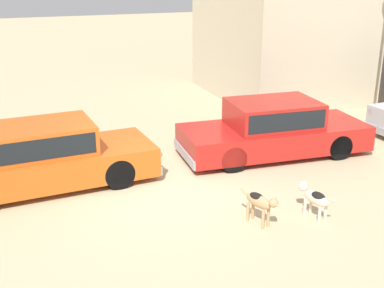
{
  "coord_description": "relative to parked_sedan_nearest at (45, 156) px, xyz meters",
  "views": [
    {
      "loc": [
        -2.93,
        -9.41,
        4.56
      ],
      "look_at": [
        0.74,
        0.2,
        0.9
      ],
      "focal_mm": 47.3,
      "sensor_mm": 36.0,
      "label": 1
    }
  ],
  "objects": [
    {
      "name": "ground_plane",
      "position": [
        2.27,
        -1.14,
        -0.7
      ],
      "size": [
        80.0,
        80.0,
        0.0
      ],
      "primitive_type": "plane",
      "color": "tan"
    },
    {
      "name": "parked_sedan_second",
      "position": [
        5.56,
        -0.02,
        -0.01
      ],
      "size": [
        4.92,
        2.12,
        1.39
      ],
      "rotation": [
        0.0,
        0.0,
        -0.07
      ],
      "color": "#AD1E19",
      "rests_on": "ground_plane"
    },
    {
      "name": "stray_dog_spotted",
      "position": [
        3.49,
        -3.19,
        -0.24
      ],
      "size": [
        0.37,
        0.96,
        0.68
      ],
      "rotation": [
        0.0,
        0.0,
        5.02
      ],
      "color": "tan",
      "rests_on": "ground_plane"
    },
    {
      "name": "parked_sedan_nearest",
      "position": [
        0.0,
        0.0,
        0.0
      ],
      "size": [
        4.86,
        2.01,
        1.41
      ],
      "rotation": [
        0.0,
        0.0,
        0.06
      ],
      "color": "#D15619",
      "rests_on": "ground_plane"
    },
    {
      "name": "stray_dog_tan",
      "position": [
        4.59,
        -3.29,
        -0.28
      ],
      "size": [
        0.31,
        0.96,
        0.64
      ],
      "rotation": [
        0.0,
        0.0,
        1.76
      ],
      "color": "beige",
      "rests_on": "ground_plane"
    }
  ]
}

